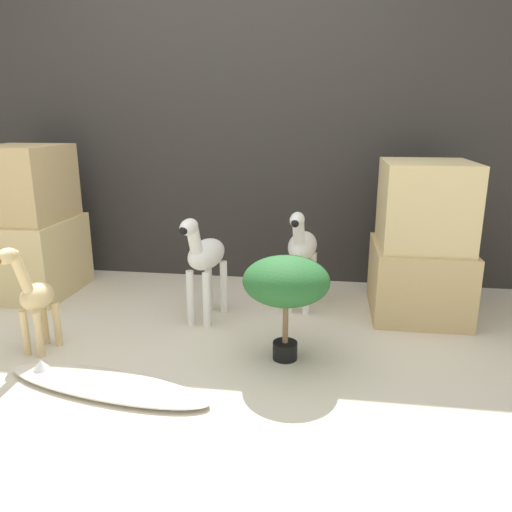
# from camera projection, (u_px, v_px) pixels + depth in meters

# --- Properties ---
(ground_plane) EXTENTS (14.00, 14.00, 0.00)m
(ground_plane) POSITION_uv_depth(u_px,v_px,m) (175.00, 366.00, 2.57)
(ground_plane) COLOR beige
(wall_back) EXTENTS (6.40, 0.08, 2.20)m
(wall_back) POSITION_uv_depth(u_px,v_px,m) (230.00, 135.00, 3.74)
(wall_back) COLOR #2D2B28
(wall_back) RESTS_ON ground_plane
(rock_pillar_left) EXTENTS (0.58, 0.67, 1.05)m
(rock_pillar_left) POSITION_uv_depth(u_px,v_px,m) (28.00, 225.00, 3.52)
(rock_pillar_left) COLOR #DBC184
(rock_pillar_left) RESTS_ON ground_plane
(rock_pillar_right) EXTENTS (0.58, 0.67, 0.98)m
(rock_pillar_right) POSITION_uv_depth(u_px,v_px,m) (421.00, 243.00, 3.15)
(rock_pillar_right) COLOR tan
(rock_pillar_right) RESTS_ON ground_plane
(zebra_right) EXTENTS (0.22, 0.50, 0.68)m
(zebra_right) POSITION_uv_depth(u_px,v_px,m) (302.00, 249.00, 3.24)
(zebra_right) COLOR white
(zebra_right) RESTS_ON ground_plane
(zebra_left) EXTENTS (0.25, 0.50, 0.68)m
(zebra_left) POSITION_uv_depth(u_px,v_px,m) (205.00, 258.00, 3.05)
(zebra_left) COLOR white
(zebra_left) RESTS_ON ground_plane
(giraffe_figurine) EXTENTS (0.18, 0.36, 0.62)m
(giraffe_figurine) POSITION_uv_depth(u_px,v_px,m) (34.00, 297.00, 2.64)
(giraffe_figurine) COLOR #E0C184
(giraffe_figurine) RESTS_ON ground_plane
(potted_palm_front) EXTENTS (0.45, 0.45, 0.56)m
(potted_palm_front) POSITION_uv_depth(u_px,v_px,m) (286.00, 283.00, 2.54)
(potted_palm_front) COLOR black
(potted_palm_front) RESTS_ON ground_plane
(surfboard) EXTENTS (1.10, 0.45, 0.09)m
(surfboard) POSITION_uv_depth(u_px,v_px,m) (105.00, 384.00, 2.35)
(surfboard) COLOR silver
(surfboard) RESTS_ON ground_plane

